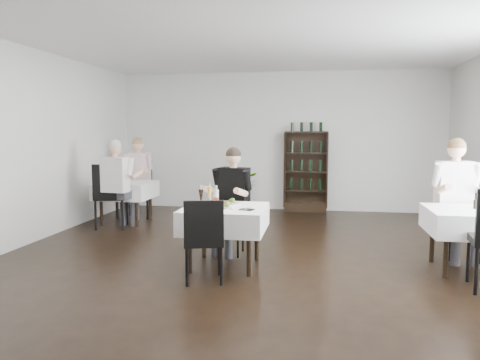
# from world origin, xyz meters

# --- Properties ---
(room_shell) EXTENTS (9.00, 9.00, 9.00)m
(room_shell) POSITION_xyz_m (0.00, 0.00, 1.50)
(room_shell) COLOR black
(room_shell) RESTS_ON ground
(wine_shelf) EXTENTS (0.90, 0.28, 1.75)m
(wine_shelf) POSITION_xyz_m (0.60, 4.31, 0.85)
(wine_shelf) COLOR black
(wine_shelf) RESTS_ON ground
(main_table) EXTENTS (1.03, 1.03, 0.77)m
(main_table) POSITION_xyz_m (-0.30, 0.00, 0.62)
(main_table) COLOR black
(main_table) RESTS_ON ground
(left_table) EXTENTS (0.98, 0.98, 0.77)m
(left_table) POSITION_xyz_m (-2.70, 2.50, 0.62)
(left_table) COLOR black
(left_table) RESTS_ON ground
(right_table) EXTENTS (0.98, 0.98, 0.77)m
(right_table) POSITION_xyz_m (2.70, 0.30, 0.62)
(right_table) COLOR black
(right_table) RESTS_ON ground
(potted_tree) EXTENTS (0.92, 0.85, 0.85)m
(potted_tree) POSITION_xyz_m (-0.80, 4.20, 0.43)
(potted_tree) COLOR #27521C
(potted_tree) RESTS_ON ground
(main_chair_far) EXTENTS (0.42, 0.43, 0.90)m
(main_chair_far) POSITION_xyz_m (-0.37, 0.67, 0.52)
(main_chair_far) COLOR black
(main_chair_far) RESTS_ON ground
(main_chair_near) EXTENTS (0.54, 0.55, 0.97)m
(main_chair_near) POSITION_xyz_m (-0.41, -0.69, 0.55)
(main_chair_near) COLOR black
(main_chair_near) RESTS_ON ground
(left_chair_far) EXTENTS (0.61, 0.61, 1.13)m
(left_chair_far) POSITION_xyz_m (-2.71, 3.13, 0.65)
(left_chair_far) COLOR black
(left_chair_far) RESTS_ON ground
(left_chair_near) EXTENTS (0.64, 0.64, 1.16)m
(left_chair_near) POSITION_xyz_m (-2.75, 1.93, 0.66)
(left_chair_near) COLOR black
(left_chair_near) RESTS_ON ground
(right_chair_far) EXTENTS (0.50, 0.50, 0.92)m
(right_chair_far) POSITION_xyz_m (2.84, 0.94, 0.52)
(right_chair_far) COLOR black
(right_chair_far) RESTS_ON ground
(diner_main) EXTENTS (0.63, 0.67, 1.50)m
(diner_main) POSITION_xyz_m (-0.34, 0.67, 0.87)
(diner_main) COLOR #3D3C43
(diner_main) RESTS_ON ground
(diner_left_far) EXTENTS (0.61, 0.61, 1.60)m
(diner_left_far) POSITION_xyz_m (-2.71, 3.09, 0.93)
(diner_left_far) COLOR #3D3C43
(diner_left_far) RESTS_ON ground
(diner_left_near) EXTENTS (0.63, 0.65, 1.59)m
(diner_left_near) POSITION_xyz_m (-2.58, 1.91, 0.92)
(diner_left_near) COLOR #3D3C43
(diner_left_near) RESTS_ON ground
(diner_right_far) EXTENTS (0.65, 0.67, 1.64)m
(diner_right_far) POSITION_xyz_m (2.70, 0.86, 0.95)
(diner_right_far) COLOR #3D3C43
(diner_right_far) RESTS_ON ground
(plate_far) EXTENTS (0.36, 0.36, 0.08)m
(plate_far) POSITION_xyz_m (-0.30, 0.17, 0.79)
(plate_far) COLOR white
(plate_far) RESTS_ON main_table
(plate_near) EXTENTS (0.29, 0.29, 0.07)m
(plate_near) POSITION_xyz_m (-0.29, -0.16, 0.79)
(plate_near) COLOR white
(plate_near) RESTS_ON main_table
(pilsner_dark) EXTENTS (0.06, 0.06, 0.27)m
(pilsner_dark) POSITION_xyz_m (-0.61, -0.00, 0.88)
(pilsner_dark) COLOR black
(pilsner_dark) RESTS_ON main_table
(pilsner_lager) EXTENTS (0.07, 0.07, 0.29)m
(pilsner_lager) POSITION_xyz_m (-0.53, 0.15, 0.89)
(pilsner_lager) COLOR gold
(pilsner_lager) RESTS_ON main_table
(coke_bottle) EXTENTS (0.07, 0.07, 0.27)m
(coke_bottle) POSITION_xyz_m (-0.41, 0.01, 0.88)
(coke_bottle) COLOR silver
(coke_bottle) RESTS_ON main_table
(napkin_cutlery) EXTENTS (0.19, 0.18, 0.02)m
(napkin_cutlery) POSITION_xyz_m (0.01, -0.18, 0.78)
(napkin_cutlery) COLOR black
(napkin_cutlery) RESTS_ON main_table
(pepper_mill) EXTENTS (0.06, 0.06, 0.11)m
(pepper_mill) POSITION_xyz_m (2.78, 0.36, 0.83)
(pepper_mill) COLOR black
(pepper_mill) RESTS_ON right_table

